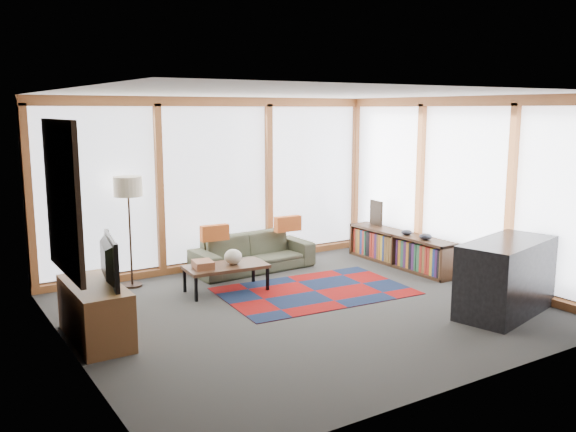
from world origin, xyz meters
TOP-DOWN VIEW (x-y plane):
  - ground at (0.00, 0.00)m, footprint 5.50×5.50m
  - room_envelope at (0.49, 0.56)m, footprint 5.52×5.02m
  - rug at (0.51, 0.53)m, footprint 2.59×1.78m
  - sofa at (0.34, 1.95)m, footprint 1.88×0.79m
  - pillow_left at (-0.30, 1.92)m, footprint 0.42×0.16m
  - pillow_right at (0.97, 1.94)m, footprint 0.43×0.15m
  - floor_lamp at (-1.49, 2.09)m, footprint 0.38×0.38m
  - coffee_table at (-0.49, 1.18)m, footprint 1.13×0.63m
  - book_stack at (-0.82, 1.19)m, footprint 0.28×0.33m
  - vase at (-0.39, 1.16)m, footprint 0.26×0.26m
  - bookshelf at (2.43, 0.95)m, footprint 0.38×2.10m
  - bowl_a at (2.38, 0.38)m, footprint 0.22×0.22m
  - bowl_b at (2.39, 0.79)m, footprint 0.19×0.19m
  - shelf_picture at (2.51, 1.65)m, footprint 0.07×0.31m
  - tv_console at (-2.45, 0.35)m, footprint 0.51×1.22m
  - television at (-2.35, 0.30)m, footprint 0.26×0.89m
  - bar_counter at (1.94, -1.40)m, footprint 1.52×0.98m

SIDE VIEW (x-z plane):
  - ground at x=0.00m, z-range 0.00..0.00m
  - rug at x=0.51m, z-range 0.00..0.01m
  - coffee_table at x=-0.49m, z-range 0.00..0.36m
  - bookshelf at x=2.43m, z-range 0.00..0.52m
  - sofa at x=0.34m, z-range 0.00..0.54m
  - tv_console at x=-2.45m, z-range 0.00..0.61m
  - book_stack at x=-0.82m, z-range 0.36..0.46m
  - bar_counter at x=1.94m, z-range 0.00..0.89m
  - vase at x=-0.39m, z-range 0.36..0.57m
  - bowl_b at x=2.39m, z-range 0.52..0.61m
  - bowl_a at x=2.38m, z-range 0.52..0.62m
  - pillow_left at x=-0.30m, z-range 0.54..0.77m
  - pillow_right at x=0.97m, z-range 0.54..0.78m
  - shelf_picture at x=2.51m, z-range 0.52..0.93m
  - floor_lamp at x=-1.49m, z-range 0.00..1.53m
  - television at x=-2.35m, z-range 0.61..1.12m
  - room_envelope at x=0.49m, z-range 0.23..2.85m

